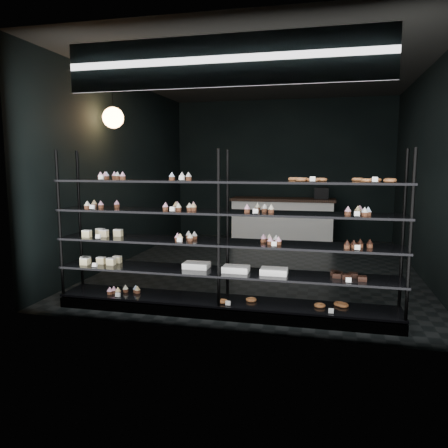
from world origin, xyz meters
name	(u,v)px	position (x,y,z in m)	size (l,w,h in m)	color
room	(263,173)	(0.00, 0.00, 1.60)	(5.01, 6.01, 3.20)	black
display_shelf	(221,261)	(-0.13, -2.45, 0.63)	(4.00, 0.50, 1.91)	black
signage	(222,61)	(0.00, -2.93, 2.75)	(3.30, 0.05, 0.50)	#0F0D42
pendant_lamp	(113,118)	(-2.20, -0.97, 2.45)	(0.32, 0.32, 0.89)	black
service_counter	(283,219)	(0.10, 2.50, 0.50)	(2.30, 0.65, 1.23)	white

